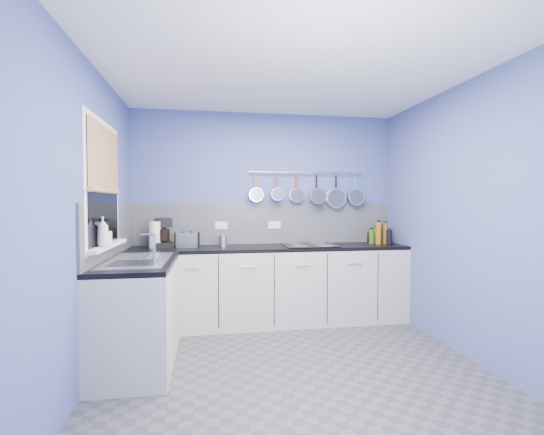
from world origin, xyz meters
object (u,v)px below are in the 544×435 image
object	(u,v)px
toaster	(187,240)
paper_towel	(155,235)
soap_bottle_a	(103,232)
soap_bottle_b	(105,235)
canister	(223,241)
hob	(310,245)
coffee_maker	(163,233)

from	to	relation	value
toaster	paper_towel	bearing A→B (deg)	-162.33
soap_bottle_a	soap_bottle_b	xyz separation A→B (m)	(0.00, 0.07, -0.03)
toaster	canister	world-z (taller)	toaster
paper_towel	toaster	size ratio (longest dim) A/B	1.13
paper_towel	hob	size ratio (longest dim) A/B	0.49
soap_bottle_a	soap_bottle_b	size ratio (longest dim) A/B	1.39
soap_bottle_b	toaster	size ratio (longest dim) A/B	0.66
soap_bottle_b	paper_towel	xyz separation A→B (m)	(0.24, 1.06, -0.09)
hob	canister	bearing A→B (deg)	176.62
paper_towel	canister	xyz separation A→B (m)	(0.75, 0.01, -0.08)
paper_towel	toaster	distance (m)	0.36
paper_towel	coffee_maker	xyz separation A→B (m)	(0.08, 0.05, 0.02)
soap_bottle_a	paper_towel	distance (m)	1.16
paper_towel	toaster	bearing A→B (deg)	7.57
soap_bottle_a	toaster	world-z (taller)	soap_bottle_a
soap_bottle_a	paper_towel	world-z (taller)	soap_bottle_a
soap_bottle_a	canister	world-z (taller)	soap_bottle_a
canister	hob	bearing A→B (deg)	-3.38
hob	soap_bottle_a	bearing A→B (deg)	-151.66
soap_bottle_a	hob	world-z (taller)	soap_bottle_a
soap_bottle_b	coffee_maker	world-z (taller)	coffee_maker
soap_bottle_a	canister	bearing A→B (deg)	48.90
soap_bottle_a	hob	distance (m)	2.28
soap_bottle_a	coffee_maker	bearing A→B (deg)	74.63
coffee_maker	hob	bearing A→B (deg)	-17.36
soap_bottle_b	paper_towel	world-z (taller)	soap_bottle_b
paper_towel	toaster	xyz separation A→B (m)	(0.35, 0.05, -0.06)
soap_bottle_a	coffee_maker	size ratio (longest dim) A/B	0.73
coffee_maker	toaster	distance (m)	0.27
paper_towel	hob	world-z (taller)	paper_towel
soap_bottle_b	canister	distance (m)	1.46
soap_bottle_b	coffee_maker	xyz separation A→B (m)	(0.33, 1.11, -0.07)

